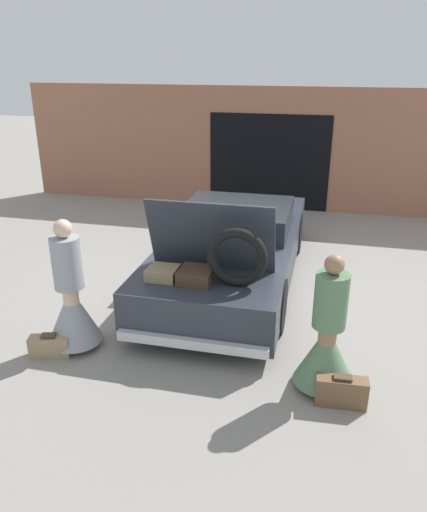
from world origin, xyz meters
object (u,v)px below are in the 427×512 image
object	(u,v)px
person_right	(327,343)
suitcase_beside_right_person	(341,391)
car	(233,248)
suitcase_beside_left_person	(50,346)
person_left	(72,303)

from	to	relation	value
person_right	suitcase_beside_right_person	xyz separation A→B (m)	(0.19, -0.28, -0.39)
person_right	suitcase_beside_right_person	bearing A→B (deg)	-136.87
car	suitcase_beside_left_person	bearing A→B (deg)	-122.86
car	suitcase_beside_right_person	xyz separation A→B (m)	(1.74, -2.83, -0.40)
suitcase_beside_right_person	suitcase_beside_left_person	bearing A→B (deg)	177.87
car	person_left	size ratio (longest dim) A/B	2.94
suitcase_beside_left_person	suitcase_beside_right_person	xyz separation A→B (m)	(3.48, -0.13, 0.03)
person_left	person_right	distance (m)	3.10
car	person_right	world-z (taller)	car
person_left	suitcase_beside_left_person	size ratio (longest dim) A/B	3.29
person_left	person_right	size ratio (longest dim) A/B	1.06
person_left	suitcase_beside_right_person	size ratio (longest dim) A/B	3.09
car	suitcase_beside_right_person	distance (m)	3.34
suitcase_beside_left_person	car	bearing A→B (deg)	57.14
car	person_left	xyz separation A→B (m)	(-1.55, -2.41, 0.03)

